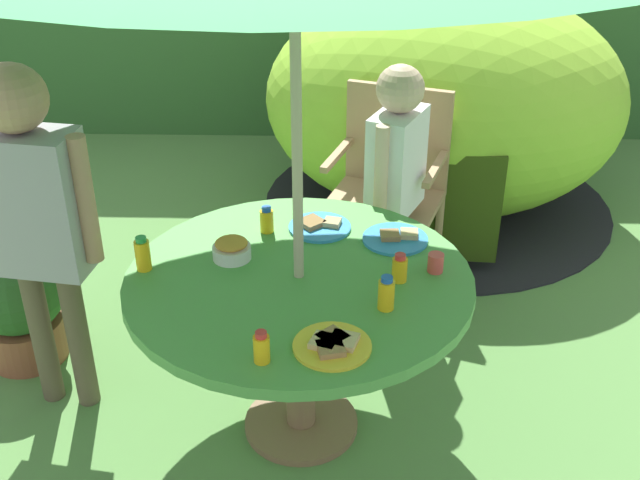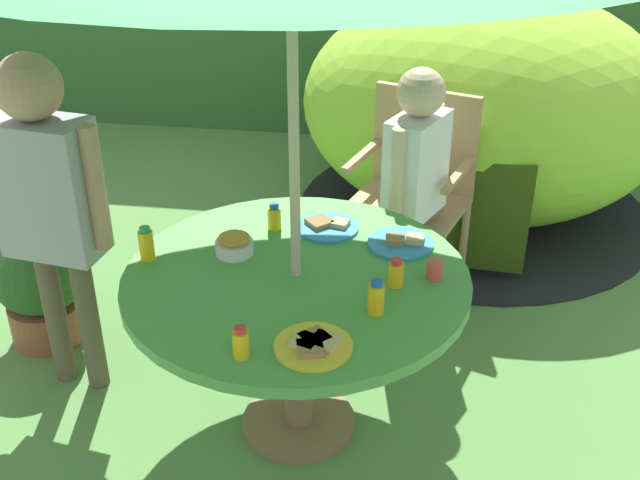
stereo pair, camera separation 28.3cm
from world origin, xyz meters
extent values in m
cube|color=#548442|center=(0.00, 0.00, -0.01)|extent=(10.00, 10.00, 0.02)
cube|color=#33602D|center=(0.00, 3.44, 0.88)|extent=(9.00, 0.70, 1.75)
cylinder|color=brown|center=(0.00, 0.00, 0.01)|extent=(0.45, 0.45, 0.03)
cylinder|color=brown|center=(0.00, 0.00, 0.33)|extent=(0.11, 0.11, 0.67)
cylinder|color=#519E47|center=(0.00, 0.00, 0.69)|extent=(1.25, 1.25, 0.04)
cylinder|color=#B7AD8C|center=(0.00, 0.00, 1.09)|extent=(0.04, 0.04, 2.19)
cylinder|color=tan|center=(0.07, 0.97, 0.23)|extent=(0.04, 0.04, 0.46)
cylinder|color=tan|center=(0.53, 0.81, 0.23)|extent=(0.04, 0.04, 0.46)
cylinder|color=tan|center=(0.20, 1.34, 0.23)|extent=(0.04, 0.04, 0.46)
cylinder|color=tan|center=(0.66, 1.18, 0.23)|extent=(0.04, 0.04, 0.46)
cube|color=tan|center=(0.36, 1.07, 0.47)|extent=(0.63, 0.58, 0.04)
cube|color=tan|center=(0.43, 1.26, 0.75)|extent=(0.51, 0.20, 0.51)
cube|color=tan|center=(0.13, 1.15, 0.69)|extent=(0.17, 0.42, 0.03)
cube|color=tan|center=(0.59, 1.00, 0.69)|extent=(0.17, 0.42, 0.03)
ellipsoid|color=#8CC633|center=(0.74, 2.01, 0.67)|extent=(2.19, 1.78, 1.33)
cylinder|color=black|center=(0.74, 2.01, 0.01)|extent=(2.26, 2.26, 0.01)
cube|color=#314511|center=(0.68, 1.22, 0.37)|extent=(0.58, 0.07, 0.60)
cylinder|color=brown|center=(-1.24, 0.42, 0.10)|extent=(0.34, 0.34, 0.19)
sphere|color=#285623|center=(-1.24, 0.42, 0.37)|extent=(0.43, 0.43, 0.43)
cylinder|color=navy|center=(0.42, 0.91, 0.28)|extent=(0.08, 0.08, 0.55)
cylinder|color=navy|center=(0.37, 0.78, 0.28)|extent=(0.08, 0.08, 0.55)
cube|color=white|center=(0.39, 0.84, 0.79)|extent=(0.29, 0.36, 0.47)
cylinder|color=#D8B293|center=(0.47, 1.01, 0.81)|extent=(0.06, 0.06, 0.42)
cylinder|color=#D8B293|center=(0.32, 0.68, 0.81)|extent=(0.06, 0.06, 0.42)
sphere|color=#D8B293|center=(0.39, 0.84, 1.12)|extent=(0.21, 0.21, 0.21)
cylinder|color=brown|center=(-1.05, 0.16, 0.32)|extent=(0.09, 0.09, 0.65)
cylinder|color=brown|center=(-0.89, 0.13, 0.32)|extent=(0.09, 0.09, 0.65)
cube|color=#99999E|center=(-0.97, 0.14, 0.92)|extent=(0.40, 0.26, 0.55)
cylinder|color=tan|center=(-0.77, 0.11, 0.95)|extent=(0.07, 0.07, 0.49)
sphere|color=tan|center=(-0.97, 0.14, 1.31)|extent=(0.24, 0.24, 0.24)
cylinder|color=white|center=(-0.25, 0.12, 0.74)|extent=(0.14, 0.14, 0.05)
ellipsoid|color=gold|center=(-0.25, 0.12, 0.77)|extent=(0.12, 0.12, 0.04)
cylinder|color=#338CD8|center=(0.36, 0.27, 0.72)|extent=(0.25, 0.25, 0.01)
cube|color=tan|center=(0.41, 0.28, 0.73)|extent=(0.07, 0.07, 0.02)
cube|color=#9E7547|center=(0.34, 0.27, 0.73)|extent=(0.08, 0.08, 0.02)
cylinder|color=yellow|center=(0.12, -0.42, 0.72)|extent=(0.25, 0.25, 0.01)
cube|color=tan|center=(0.16, -0.41, 0.73)|extent=(0.10, 0.10, 0.02)
cube|color=#9E7547|center=(0.12, -0.39, 0.73)|extent=(0.12, 0.12, 0.02)
cube|color=tan|center=(0.10, -0.42, 0.73)|extent=(0.10, 0.10, 0.02)
cube|color=#9E7547|center=(0.12, -0.45, 0.73)|extent=(0.10, 0.10, 0.02)
cylinder|color=#338CD8|center=(0.06, 0.35, 0.72)|extent=(0.25, 0.25, 0.01)
cube|color=tan|center=(0.11, 0.37, 0.73)|extent=(0.08, 0.08, 0.02)
cube|color=#9E7547|center=(0.03, 0.36, 0.73)|extent=(0.12, 0.12, 0.02)
cylinder|color=yellow|center=(0.36, -0.02, 0.76)|extent=(0.05, 0.05, 0.09)
cylinder|color=red|center=(0.36, -0.02, 0.81)|extent=(0.04, 0.04, 0.02)
cylinder|color=yellow|center=(-0.56, 0.03, 0.77)|extent=(0.06, 0.06, 0.11)
cylinder|color=green|center=(-0.56, 0.03, 0.83)|extent=(0.04, 0.04, 0.02)
cylinder|color=yellow|center=(0.30, -0.20, 0.76)|extent=(0.06, 0.06, 0.11)
cylinder|color=blue|center=(0.30, -0.20, 0.83)|extent=(0.04, 0.04, 0.02)
cylinder|color=yellow|center=(-0.14, 0.33, 0.76)|extent=(0.05, 0.05, 0.09)
cylinder|color=blue|center=(-0.14, 0.33, 0.81)|extent=(0.04, 0.04, 0.02)
cylinder|color=yellow|center=(-0.09, -0.49, 0.76)|extent=(0.05, 0.05, 0.09)
cylinder|color=red|center=(-0.09, -0.49, 0.81)|extent=(0.04, 0.04, 0.02)
cylinder|color=#E04C47|center=(0.49, 0.04, 0.75)|extent=(0.06, 0.06, 0.07)
camera|label=1|loc=(0.14, -2.37, 2.20)|focal=44.10mm
camera|label=2|loc=(0.42, -2.35, 2.20)|focal=44.10mm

